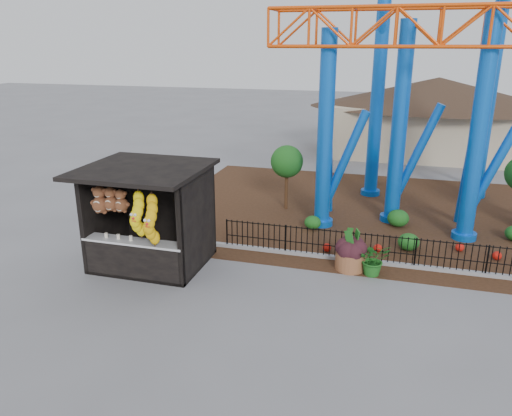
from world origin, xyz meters
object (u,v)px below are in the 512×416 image
(prize_booth, at_px, (146,220))
(roller_coaster, at_px, (439,45))
(potted_plant, at_px, (374,259))
(terracotta_planter, at_px, (350,261))

(prize_booth, height_order, roller_coaster, roller_coaster)
(prize_booth, distance_m, potted_plant, 6.82)
(potted_plant, bearing_deg, roller_coaster, 52.49)
(prize_booth, distance_m, terracotta_planter, 6.25)
(prize_booth, bearing_deg, potted_plant, 11.25)
(prize_booth, relative_size, roller_coaster, 0.32)
(potted_plant, bearing_deg, terracotta_planter, 140.19)
(roller_coaster, height_order, potted_plant, roller_coaster)
(prize_booth, height_order, potted_plant, prize_booth)
(prize_booth, distance_m, roller_coaster, 11.98)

